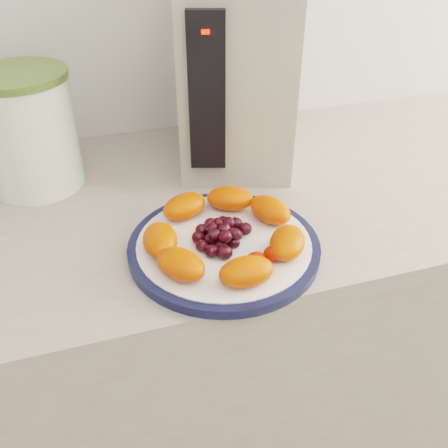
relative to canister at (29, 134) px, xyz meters
name	(u,v)px	position (x,y,z in m)	size (l,w,h in m)	color
counter	(185,364)	(0.22, -0.12, -0.55)	(3.50, 0.60, 0.90)	#B1A293
cabinet_face	(186,372)	(0.22, -0.12, -0.58)	(3.48, 0.58, 0.84)	#9C754D
plate_rim	(224,247)	(0.26, -0.30, -0.09)	(0.29, 0.29, 0.01)	#12183A
plate_face	(224,246)	(0.26, -0.30, -0.09)	(0.26, 0.26, 0.02)	white
canister	(29,134)	(0.00, 0.00, 0.00)	(0.16, 0.16, 0.20)	#3A7419
canister_lid	(15,76)	(0.00, 0.00, 0.10)	(0.17, 0.17, 0.01)	#556D30
appliance_body	(236,69)	(0.38, 0.01, 0.08)	(0.20, 0.28, 0.35)	#B3AC9C
appliance_panel	(207,94)	(0.29, -0.12, 0.08)	(0.06, 0.02, 0.26)	black
appliance_led	(206,32)	(0.29, -0.13, 0.18)	(0.01, 0.01, 0.01)	#FF0C05
fruit_plate	(224,232)	(0.26, -0.30, -0.06)	(0.25, 0.25, 0.04)	#F93704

